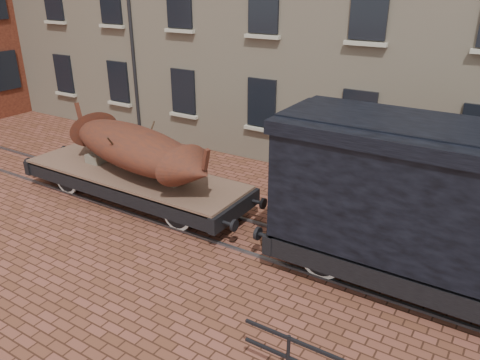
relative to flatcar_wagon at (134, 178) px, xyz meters
The scene contains 5 objects.
ground 4.10m from the flatcar_wagon, ahead, with size 90.00×90.00×0.00m, color #562E1E.
rail_track 4.10m from the flatcar_wagon, ahead, with size 30.00×1.52×0.06m.
flatcar_wagon is the anchor object (origin of this frame).
iron_boat 1.01m from the flatcar_wagon, ahead, with size 6.50×3.00×1.57m.
goods_van 8.37m from the flatcar_wagon, ahead, with size 7.07×2.58×3.66m.
Camera 1 is at (5.43, -9.15, 6.20)m, focal length 35.00 mm.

